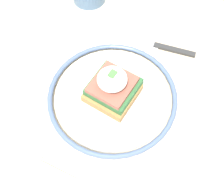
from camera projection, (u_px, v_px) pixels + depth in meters
name	position (u px, v px, depth m)	size (l,w,h in m)	color
dining_table	(116.00, 115.00, 0.73)	(0.98, 0.91, 0.73)	#C6B28E
plate	(112.00, 96.00, 0.62)	(0.26, 0.26, 0.02)	white
sandwich	(113.00, 87.00, 0.59)	(0.09, 0.09, 0.08)	#9E703D
fork	(54.00, 171.00, 0.55)	(0.03, 0.15, 0.00)	silver
knife	(157.00, 46.00, 0.69)	(0.06, 0.20, 0.01)	#2D2D2D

